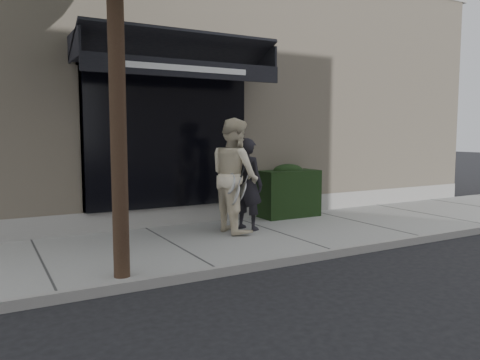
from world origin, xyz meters
TOP-DOWN VIEW (x-y plane):
  - ground at (0.00, 0.00)m, footprint 80.00×80.00m
  - sidewalk at (0.00, 0.00)m, footprint 20.00×3.00m
  - curb at (0.00, -1.55)m, footprint 20.00×0.10m
  - building_facade at (-0.01, 4.96)m, footprint 14.30×8.04m
  - hedge at (1.10, 1.25)m, footprint 1.30×0.70m
  - pedestrian_front at (-0.37, 0.45)m, footprint 0.87×0.89m
  - pedestrian_back at (-0.67, 0.41)m, footprint 0.80×1.02m

SIDE VIEW (x-z plane):
  - ground at x=0.00m, z-range 0.00..0.00m
  - sidewalk at x=0.00m, z-range 0.00..0.12m
  - curb at x=0.00m, z-range 0.00..0.14m
  - hedge at x=1.10m, z-range 0.09..1.23m
  - pedestrian_front at x=-0.37m, z-range 0.12..1.83m
  - pedestrian_back at x=-0.67m, z-range 0.12..2.19m
  - building_facade at x=-0.01m, z-range -0.08..5.56m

